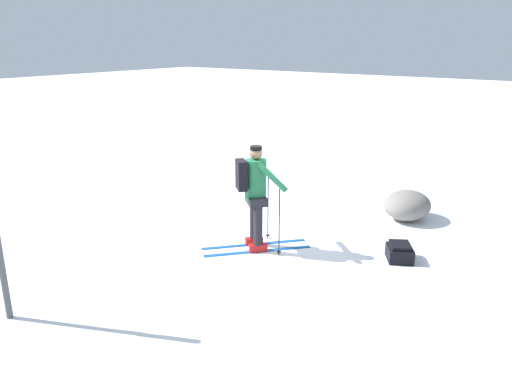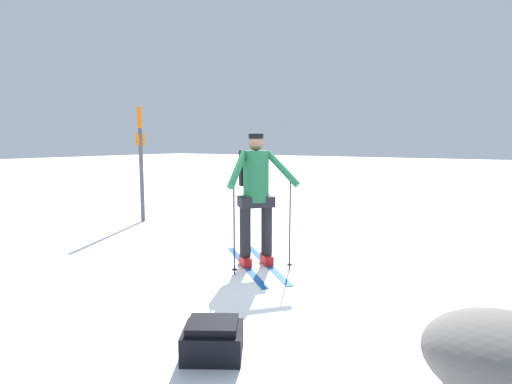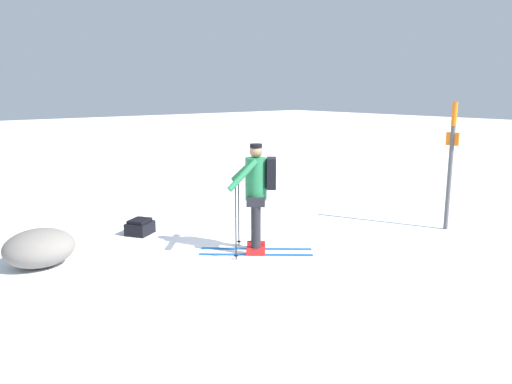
# 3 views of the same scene
# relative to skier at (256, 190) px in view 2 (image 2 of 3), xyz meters

# --- Properties ---
(ground_plane) EXTENTS (80.00, 80.00, 0.00)m
(ground_plane) POSITION_rel_skier_xyz_m (0.31, 0.00, -1.02)
(ground_plane) COLOR white
(skier) EXTENTS (1.63, 1.50, 1.77)m
(skier) POSITION_rel_skier_xyz_m (0.00, 0.00, 0.00)
(skier) COLOR #144C9E
(skier) RESTS_ON ground_plane
(dropped_backpack) EXTENTS (0.59, 0.57, 0.28)m
(dropped_backpack) POSITION_rel_skier_xyz_m (0.99, -2.15, -0.89)
(dropped_backpack) COLOR black
(dropped_backpack) RESTS_ON ground_plane
(trail_marker) EXTENTS (0.09, 0.24, 2.37)m
(trail_marker) POSITION_rel_skier_xyz_m (-3.62, 1.24, 0.38)
(trail_marker) COLOR #4C4C51
(trail_marker) RESTS_ON ground_plane
(rock_boulder) EXTENTS (1.04, 0.88, 0.57)m
(rock_boulder) POSITION_rel_skier_xyz_m (2.92, -1.56, -0.73)
(rock_boulder) COLOR slate
(rock_boulder) RESTS_ON ground_plane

